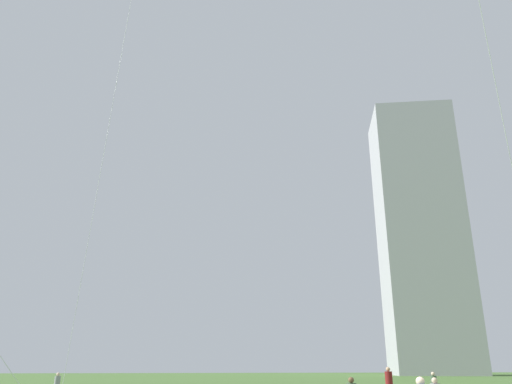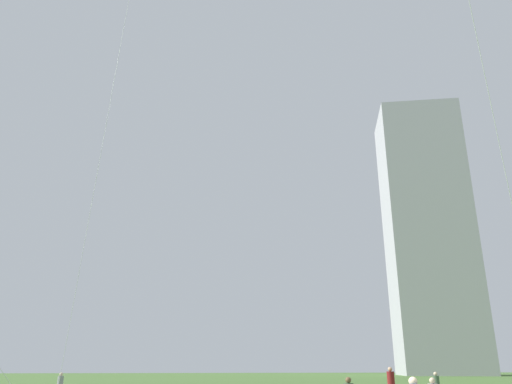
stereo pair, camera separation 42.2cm
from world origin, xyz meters
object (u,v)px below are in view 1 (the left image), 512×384
person_standing_2 (434,384)px  person_standing_3 (389,381)px  distant_highrise_0 (420,235)px  person_standing_0 (57,384)px

person_standing_2 → person_standing_3: bearing=-124.8°
person_standing_2 → person_standing_3: size_ratio=0.86×
person_standing_3 → distant_highrise_0: bearing=-116.2°
person_standing_0 → distant_highrise_0: distant_highrise_0 is taller
person_standing_2 → distant_highrise_0: size_ratio=0.03×
person_standing_3 → distant_highrise_0: 92.23m
person_standing_2 → person_standing_3: 2.58m
person_standing_0 → distant_highrise_0: (61.59, 71.85, 29.62)m
distant_highrise_0 → person_standing_0: bearing=-115.7°
person_standing_2 → person_standing_3: person_standing_3 is taller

